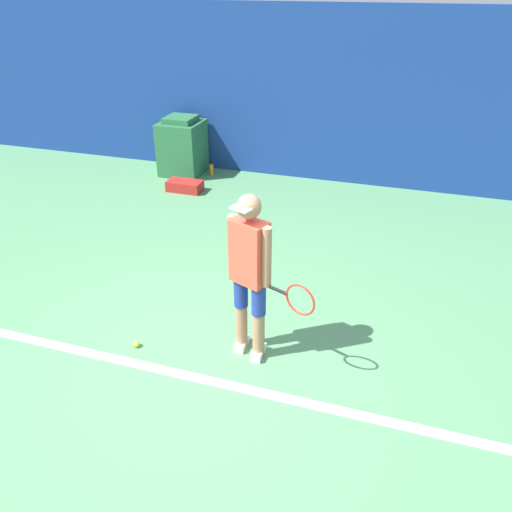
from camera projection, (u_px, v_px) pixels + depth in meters
ground_plane at (204, 366)px, 4.89m from camera, size 24.00×24.00×0.00m
back_wall at (321, 97)px, 8.64m from camera, size 24.00×0.10×2.96m
court_baseline at (197, 378)px, 4.74m from camera, size 21.60×0.10×0.01m
tennis_player at (250, 271)px, 4.60m from camera, size 0.91×0.43×1.71m
tennis_ball at (136, 344)px, 5.12m from camera, size 0.07×0.07×0.07m
covered_chair at (182, 147)px, 9.38m from camera, size 0.75×0.76×1.08m
equipment_bag at (185, 186)px, 8.78m from camera, size 0.61×0.32×0.18m
water_bottle at (211, 169)px, 9.48m from camera, size 0.07×0.07×0.24m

